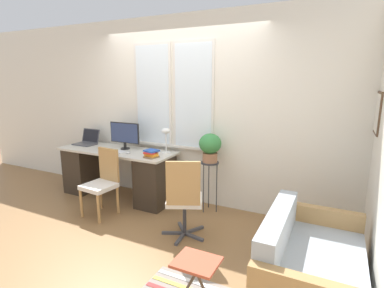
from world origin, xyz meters
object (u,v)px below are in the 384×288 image
Objects in this scene: desk_chair_wooden at (102,181)px; office_chair_swivel at (184,198)px; desk_lamp at (166,135)px; monitor at (125,134)px; couch_loveseat at (308,270)px; mouse at (128,153)px; book_stack at (151,154)px; plant_stand at (210,169)px; folding_stool at (197,266)px; potted_plant at (210,146)px; keyboard at (114,151)px; laptop at (87,141)px.

desk_chair_wooden is 1.29m from office_chair_swivel.
monitor is at bearing -175.49° from desk_lamp.
office_chair_swivel is at bearing -48.30° from desk_lamp.
office_chair_swivel is 0.75× the size of couch_loveseat.
couch_loveseat is at bearing 138.69° from office_chair_swivel.
book_stack reaches higher than mouse.
mouse is 0.08× the size of office_chair_swivel.
book_stack reaches higher than plant_stand.
couch_loveseat is (1.38, -0.41, -0.23)m from office_chair_swivel.
folding_stool is at bearing -39.06° from mouse.
desk_lamp reaches higher than plant_stand.
potted_plant is at bearing -112.56° from office_chair_swivel.
folding_stool is at bearing 123.37° from couch_loveseat.
book_stack is 0.75m from desk_chair_wooden.
keyboard is at bearing -168.44° from potted_plant.
desk_lamp reaches higher than book_stack.
desk_lamp is 0.38m from book_stack.
potted_plant reaches higher than office_chair_swivel.
mouse is at bearing -12.74° from laptop.
mouse is at bearing -166.06° from plant_stand.
plant_stand is 1.81× the size of potted_plant.
office_chair_swivel is at bearing -87.91° from plant_stand.
book_stack is at bearing -157.84° from plant_stand.
desk_chair_wooden is (0.93, -0.68, -0.34)m from laptop.
desk_lamp is at bearing 31.86° from mouse.
plant_stand is at bearing 11.56° from keyboard.
couch_loveseat is at bearing 33.37° from folding_stool.
monitor is at bearing -0.06° from laptop.
desk_chair_wooden is (0.13, -0.68, -0.52)m from monitor.
office_chair_swivel reaches higher than folding_stool.
mouse is at bearing 81.93° from desk_chair_wooden.
desk_lamp is (0.72, 0.29, 0.26)m from keyboard.
monitor is 0.55× the size of office_chair_swivel.
keyboard is 0.55m from desk_chair_wooden.
monitor is 1.45m from plant_stand.
keyboard is at bearing -168.44° from plant_stand.
desk_chair_wooden is 1.46m from plant_stand.
desk_chair_wooden is 2.08× the size of folding_stool.
plant_stand is (-1.41, 1.22, 0.35)m from couch_loveseat.
laptop is 1.07× the size of keyboard.
laptop is 0.97× the size of desk_lamp.
potted_plant is at bearing 2.24° from monitor.
monitor is 1.40m from potted_plant.
office_chair_swivel is 0.82m from plant_stand.
book_stack is at bearing 66.92° from couch_loveseat.
mouse is 0.17× the size of folding_stool.
monitor reaches higher than desk_lamp.
plant_stand is (2.19, 0.05, -0.20)m from laptop.
potted_plant reaches higher than couch_loveseat.
folding_stool is at bearing -30.85° from laptop.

